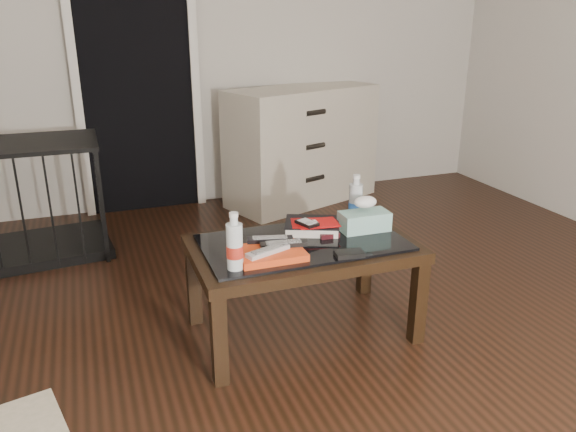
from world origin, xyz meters
The scene contains 17 objects.
ground centered at (0.00, 0.00, 0.00)m, with size 5.00×5.00×0.00m, color black.
doorway centered at (-0.40, 2.47, 1.02)m, with size 0.90×0.08×2.07m.
coffee_table centered at (0.07, 0.36, 0.40)m, with size 1.00×0.60×0.46m.
dresser centered at (0.80, 2.23, 0.45)m, with size 1.30×0.88×0.90m.
pet_crate centered at (-1.18, 1.79, 0.23)m, with size 0.96×0.69×0.71m.
magazines centered at (-0.13, 0.25, 0.48)m, with size 0.28×0.21×0.03m, color red.
remote_silver centered at (-0.15, 0.22, 0.50)m, with size 0.20×0.05×0.02m, color #B1B0B5.
remote_black_front centered at (-0.06, 0.27, 0.50)m, with size 0.20×0.05×0.02m, color black.
remote_black_back centered at (-0.10, 0.34, 0.50)m, with size 0.20×0.05×0.02m, color black.
textbook centered at (0.15, 0.47, 0.48)m, with size 0.25×0.20×0.05m, color black.
dvd_mailers centered at (0.15, 0.45, 0.51)m, with size 0.19×0.14×0.01m, color #B50C0C.
ipod centered at (0.11, 0.42, 0.52)m, with size 0.06×0.10×0.02m, color black.
flip_phone centered at (0.20, 0.36, 0.47)m, with size 0.09×0.05×0.02m, color black.
wallet centered at (0.19, 0.14, 0.47)m, with size 0.12×0.07×0.02m, color black.
water_bottle_left centered at (-0.29, 0.19, 0.58)m, with size 0.07×0.07×0.24m, color silver.
water_bottle_right centered at (0.40, 0.51, 0.58)m, with size 0.07×0.07×0.24m, color silver.
tissue_box centered at (0.39, 0.39, 0.51)m, with size 0.23×0.12×0.09m, color #227E75.
Camera 1 is at (-0.80, -1.81, 1.43)m, focal length 35.00 mm.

